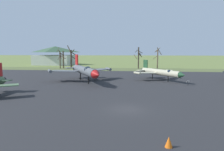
% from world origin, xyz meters
% --- Properties ---
extents(ground_plane, '(600.00, 600.00, 0.00)m').
position_xyz_m(ground_plane, '(0.00, 0.00, 0.00)').
color(ground_plane, olive).
extents(asphalt_apron, '(105.22, 55.02, 0.05)m').
position_xyz_m(asphalt_apron, '(0.00, 16.51, 0.03)').
color(asphalt_apron, '#28282B').
rests_on(asphalt_apron, ground).
extents(grass_verge_strip, '(165.22, 12.00, 0.06)m').
position_xyz_m(grass_verge_strip, '(0.00, 50.01, 0.03)').
color(grass_verge_strip, '#566135').
rests_on(grass_verge_strip, ground).
extents(jet_fighter_front_right, '(13.59, 16.18, 5.75)m').
position_xyz_m(jet_fighter_front_right, '(-9.83, 19.61, 2.49)').
color(jet_fighter_front_right, '#565B60').
rests_on(jet_fighter_front_right, ground).
extents(jet_fighter_rear_center, '(10.43, 12.06, 4.45)m').
position_xyz_m(jet_fighter_rear_center, '(6.42, 23.39, 1.92)').
color(jet_fighter_rear_center, '#B7B293').
rests_on(jet_fighter_rear_center, ground).
extents(info_placard_rear_center, '(0.54, 0.37, 1.02)m').
position_xyz_m(info_placard_rear_center, '(10.85, 16.99, 0.64)').
color(info_placard_rear_center, black).
rests_on(info_placard_rear_center, ground).
extents(bare_tree_far_left, '(1.87, 1.87, 8.01)m').
position_xyz_m(bare_tree_far_left, '(-27.26, 51.16, 3.75)').
color(bare_tree_far_left, brown).
rests_on(bare_tree_far_left, ground).
extents(bare_tree_left_of_center, '(2.81, 2.00, 6.65)m').
position_xyz_m(bare_tree_left_of_center, '(-26.33, 51.91, 3.66)').
color(bare_tree_left_of_center, brown).
rests_on(bare_tree_left_of_center, ground).
extents(bare_tree_center, '(3.29, 3.24, 8.69)m').
position_xyz_m(bare_tree_center, '(-23.11, 52.07, 4.20)').
color(bare_tree_center, '#42382D').
rests_on(bare_tree_center, ground).
extents(bare_tree_right_of_center, '(3.35, 3.12, 8.04)m').
position_xyz_m(bare_tree_right_of_center, '(2.02, 54.63, 4.34)').
color(bare_tree_right_of_center, '#42382D').
rests_on(bare_tree_right_of_center, ground).
extents(bare_tree_far_right, '(3.12, 3.14, 7.96)m').
position_xyz_m(bare_tree_far_right, '(9.19, 55.61, 4.25)').
color(bare_tree_far_right, brown).
rests_on(bare_tree_far_right, ground).
extents(visitor_building, '(19.12, 15.67, 8.90)m').
position_xyz_m(visitor_building, '(-37.96, 73.17, 4.40)').
color(visitor_building, beige).
rests_on(visitor_building, ground).
extents(traffic_cone, '(0.56, 0.56, 0.79)m').
position_xyz_m(traffic_cone, '(3.25, -8.73, 0.40)').
color(traffic_cone, orange).
rests_on(traffic_cone, ground).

